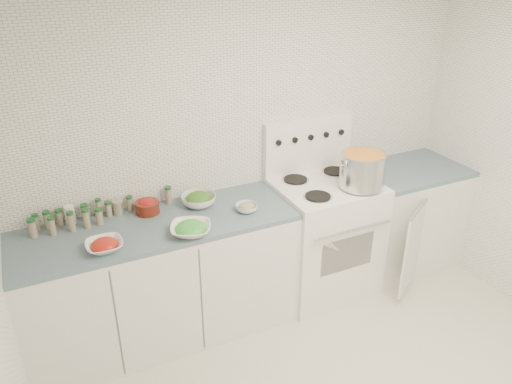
# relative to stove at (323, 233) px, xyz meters

# --- Properties ---
(room_walls) EXTENTS (3.54, 3.04, 2.52)m
(room_walls) POSITION_rel_stove_xyz_m (-0.48, -1.19, 1.06)
(room_walls) COLOR white
(room_walls) RESTS_ON ground
(counter_left) EXTENTS (1.85, 0.62, 0.90)m
(counter_left) POSITION_rel_stove_xyz_m (-1.30, 0.00, -0.05)
(counter_left) COLOR white
(counter_left) RESTS_ON ground
(stove) EXTENTS (0.76, 0.70, 1.36)m
(stove) POSITION_rel_stove_xyz_m (0.00, 0.00, 0.00)
(stove) COLOR white
(stove) RESTS_ON ground
(counter_right) EXTENTS (0.89, 0.84, 0.90)m
(counter_right) POSITION_rel_stove_xyz_m (0.82, 0.00, -0.05)
(counter_right) COLOR white
(counter_right) RESTS_ON ground
(stock_pot) EXTENTS (0.35, 0.33, 0.25)m
(stock_pot) POSITION_rel_stove_xyz_m (0.19, -0.17, 0.59)
(stock_pot) COLOR silver
(stock_pot) RESTS_ON stove
(bowl_tomato) EXTENTS (0.22, 0.22, 0.07)m
(bowl_tomato) POSITION_rel_stove_xyz_m (-1.67, -0.17, 0.43)
(bowl_tomato) COLOR white
(bowl_tomato) RESTS_ON counter_left
(bowl_snowpea) EXTENTS (0.33, 0.33, 0.08)m
(bowl_snowpea) POSITION_rel_stove_xyz_m (-1.14, -0.21, 0.44)
(bowl_snowpea) COLOR white
(bowl_snowpea) RESTS_ON counter_left
(bowl_broccoli) EXTENTS (0.27, 0.27, 0.10)m
(bowl_broccoli) POSITION_rel_stove_xyz_m (-0.96, 0.14, 0.45)
(bowl_broccoli) COLOR white
(bowl_broccoli) RESTS_ON counter_left
(bowl_zucchini) EXTENTS (0.19, 0.19, 0.06)m
(bowl_zucchini) POSITION_rel_stove_xyz_m (-0.70, -0.09, 0.43)
(bowl_zucchini) COLOR white
(bowl_zucchini) RESTS_ON counter_left
(bowl_pepper) EXTENTS (0.16, 0.16, 0.10)m
(bowl_pepper) POSITION_rel_stove_xyz_m (-1.32, 0.18, 0.45)
(bowl_pepper) COLOR #561A0E
(bowl_pepper) RESTS_ON counter_left
(salt_canister) EXTENTS (0.07, 0.07, 0.13)m
(salt_canister) POSITION_rel_stove_xyz_m (-1.81, 0.25, 0.47)
(salt_canister) COLOR white
(salt_canister) RESTS_ON counter_left
(tin_can) EXTENTS (0.08, 0.08, 0.10)m
(tin_can) POSITION_rel_stove_xyz_m (-1.50, 0.25, 0.45)
(tin_can) COLOR #B5AC99
(tin_can) RESTS_ON counter_left
(spice_cluster) EXTENTS (0.94, 0.16, 0.14)m
(spice_cluster) POSITION_rel_stove_xyz_m (-1.73, 0.21, 0.47)
(spice_cluster) COLOR gray
(spice_cluster) RESTS_ON counter_left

